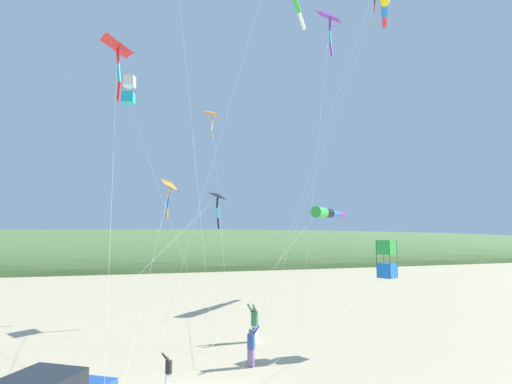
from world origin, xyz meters
The scene contains 12 objects.
dune_ridge_grassy centered at (-55.00, 0.00, 0.00)m, with size 28.00×240.00×11.62m, color #567A42.
person_adult_flyer centered at (-7.02, 4.37, 1.03)m, with size 0.64×0.68×1.89m.
person_child_green_jacket centered at (-2.12, -0.09, 0.67)m, with size 0.34×0.41×1.22m.
person_child_grey_jacket centered at (-3.53, 3.30, 0.90)m, with size 0.59×0.58×1.66m.
kite_delta_blue_topmost centered at (-11.95, 3.29, 7.67)m, with size 11.84×9.15×8.03m.
kite_box_green_low_center centered at (-13.00, -2.31, 14.46)m, with size 7.69×4.99×15.35m.
kite_delta_striped_overhead centered at (-17.67, 3.73, 14.71)m, with size 13.32×1.75×15.04m.
kite_delta_long_streamer_right centered at (-7.42, -2.57, 14.68)m, with size 11.27×1.80×15.16m.
kite_delta_teal_far_right centered at (-13.93, 0.46, 8.52)m, with size 14.67×2.92×9.00m.
kite_windsock_purple_drifting centered at (-15.65, 12.49, 6.91)m, with size 15.31×14.78×7.32m.
kite_delta_white_trailing centered at (-13.03, 11.86, 21.43)m, with size 9.37×7.36×22.06m.
kite_box_checkered_midright centered at (-3.96, 10.02, 4.20)m, with size 7.26×11.93×5.09m.
Camera 1 is at (12.65, -0.90, 5.51)m, focal length 27.76 mm.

